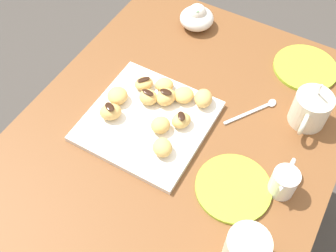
# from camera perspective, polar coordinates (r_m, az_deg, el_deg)

# --- Properties ---
(ground_plane) EXTENTS (8.00, 8.00, 0.00)m
(ground_plane) POSITION_cam_1_polar(r_m,az_deg,el_deg) (1.64, 0.82, -15.10)
(ground_plane) COLOR #423D38
(dining_table) EXTENTS (1.00, 0.78, 0.71)m
(dining_table) POSITION_cam_1_polar(r_m,az_deg,el_deg) (1.12, 1.17, -4.88)
(dining_table) COLOR brown
(dining_table) RESTS_ON ground_plane
(pastry_plate_square) EXTENTS (0.30, 0.30, 0.02)m
(pastry_plate_square) POSITION_cam_1_polar(r_m,az_deg,el_deg) (1.02, -2.91, 0.71)
(pastry_plate_square) COLOR white
(pastry_plate_square) RESTS_ON dining_table
(coffee_mug_cream_left) EXTENTS (0.13, 0.09, 0.14)m
(coffee_mug_cream_left) POSITION_cam_1_polar(r_m,az_deg,el_deg) (1.05, 19.78, 2.34)
(coffee_mug_cream_left) COLOR silver
(coffee_mug_cream_left) RESTS_ON dining_table
(coffee_mug_cream_right) EXTENTS (0.13, 0.09, 0.09)m
(coffee_mug_cream_right) POSITION_cam_1_polar(r_m,az_deg,el_deg) (0.84, 11.13, -17.06)
(coffee_mug_cream_right) COLOR silver
(coffee_mug_cream_right) RESTS_ON dining_table
(cream_pitcher_white) EXTENTS (0.10, 0.06, 0.07)m
(cream_pitcher_white) POSITION_cam_1_polar(r_m,az_deg,el_deg) (0.93, 16.34, -7.58)
(cream_pitcher_white) COLOR white
(cream_pitcher_white) RESTS_ON dining_table
(ice_cream_bowl) EXTENTS (0.10, 0.10, 0.08)m
(ice_cream_bowl) POSITION_cam_1_polar(r_m,az_deg,el_deg) (1.26, 4.16, 15.30)
(ice_cream_bowl) COLOR white
(ice_cream_bowl) RESTS_ON dining_table
(saucer_lime_left) EXTENTS (0.18, 0.18, 0.01)m
(saucer_lime_left) POSITION_cam_1_polar(r_m,az_deg,el_deg) (0.94, 9.34, -8.74)
(saucer_lime_left) COLOR #9EC633
(saucer_lime_left) RESTS_ON dining_table
(saucer_lime_right) EXTENTS (0.18, 0.18, 0.01)m
(saucer_lime_right) POSITION_cam_1_polar(r_m,az_deg,el_deg) (1.21, 19.09, 7.88)
(saucer_lime_right) COLOR #9EC633
(saucer_lime_right) RESTS_ON dining_table
(loose_spoon_near_saucer) EXTENTS (0.14, 0.10, 0.01)m
(loose_spoon_near_saucer) POSITION_cam_1_polar(r_m,az_deg,el_deg) (1.07, 12.65, 2.33)
(loose_spoon_near_saucer) COLOR silver
(loose_spoon_near_saucer) RESTS_ON dining_table
(beignet_0) EXTENTS (0.07, 0.06, 0.04)m
(beignet_0) POSITION_cam_1_polar(r_m,az_deg,el_deg) (1.03, 5.09, 3.98)
(beignet_0) COLOR #E5B260
(beignet_0) RESTS_ON pastry_plate_square
(beignet_1) EXTENTS (0.05, 0.06, 0.04)m
(beignet_1) POSITION_cam_1_polar(r_m,az_deg,el_deg) (1.03, -2.86, 4.15)
(beignet_1) COLOR #E5B260
(beignet_1) RESTS_ON pastry_plate_square
(chocolate_drizzle_1) EXTENTS (0.02, 0.04, 0.00)m
(chocolate_drizzle_1) POSITION_cam_1_polar(r_m,az_deg,el_deg) (1.02, -2.90, 4.84)
(chocolate_drizzle_1) COLOR black
(chocolate_drizzle_1) RESTS_ON beignet_1
(beignet_2) EXTENTS (0.07, 0.06, 0.03)m
(beignet_2) POSITION_cam_1_polar(r_m,az_deg,el_deg) (1.07, -3.50, 6.13)
(beignet_2) COLOR #E5B260
(beignet_2) RESTS_ON pastry_plate_square
(chocolate_drizzle_2) EXTENTS (0.04, 0.03, 0.00)m
(chocolate_drizzle_2) POSITION_cam_1_polar(r_m,az_deg,el_deg) (1.06, -3.54, 6.68)
(chocolate_drizzle_2) COLOR black
(chocolate_drizzle_2) RESTS_ON beignet_2
(beignet_3) EXTENTS (0.06, 0.06, 0.03)m
(beignet_3) POSITION_cam_1_polar(r_m,az_deg,el_deg) (0.99, 1.79, 0.88)
(beignet_3) COLOR #E5B260
(beignet_3) RESTS_ON pastry_plate_square
(chocolate_drizzle_3) EXTENTS (0.03, 0.03, 0.00)m
(chocolate_drizzle_3) POSITION_cam_1_polar(r_m,az_deg,el_deg) (0.98, 1.82, 1.50)
(chocolate_drizzle_3) COLOR black
(chocolate_drizzle_3) RESTS_ON beignet_3
(beignet_4) EXTENTS (0.06, 0.06, 0.04)m
(beignet_4) POSITION_cam_1_polar(r_m,az_deg,el_deg) (0.98, -1.08, 0.14)
(beignet_4) COLOR #E5B260
(beignet_4) RESTS_ON pastry_plate_square
(beignet_5) EXTENTS (0.07, 0.06, 0.04)m
(beignet_5) POSITION_cam_1_polar(r_m,az_deg,el_deg) (1.03, -0.30, 4.17)
(beignet_5) COLOR #E5B260
(beignet_5) RESTS_ON pastry_plate_square
(chocolate_drizzle_5) EXTENTS (0.02, 0.03, 0.00)m
(chocolate_drizzle_5) POSITION_cam_1_polar(r_m,az_deg,el_deg) (1.02, -0.30, 4.91)
(chocolate_drizzle_5) COLOR black
(chocolate_drizzle_5) RESTS_ON beignet_5
(beignet_6) EXTENTS (0.07, 0.07, 0.04)m
(beignet_6) POSITION_cam_1_polar(r_m,az_deg,el_deg) (1.01, -8.23, 2.03)
(beignet_6) COLOR #E5B260
(beignet_6) RESTS_ON pastry_plate_square
(chocolate_drizzle_6) EXTENTS (0.03, 0.04, 0.00)m
(chocolate_drizzle_6) POSITION_cam_1_polar(r_m,az_deg,el_deg) (1.00, -8.37, 2.74)
(chocolate_drizzle_6) COLOR black
(chocolate_drizzle_6) RESTS_ON beignet_6
(beignet_7) EXTENTS (0.08, 0.08, 0.04)m
(beignet_7) POSITION_cam_1_polar(r_m,az_deg,el_deg) (1.05, -7.25, 4.35)
(beignet_7) COLOR #E5B260
(beignet_7) RESTS_ON pastry_plate_square
(beignet_8) EXTENTS (0.07, 0.07, 0.04)m
(beignet_8) POSITION_cam_1_polar(r_m,az_deg,el_deg) (0.94, -0.79, -3.11)
(beignet_8) COLOR #E5B260
(beignet_8) RESTS_ON pastry_plate_square
(beignet_9) EXTENTS (0.07, 0.07, 0.03)m
(beignet_9) POSITION_cam_1_polar(r_m,az_deg,el_deg) (1.04, 2.27, 4.48)
(beignet_9) COLOR #E5B260
(beignet_9) RESTS_ON pastry_plate_square
(beignet_10) EXTENTS (0.06, 0.07, 0.03)m
(beignet_10) POSITION_cam_1_polar(r_m,az_deg,el_deg) (1.06, -0.53, 5.91)
(beignet_10) COLOR #E5B260
(beignet_10) RESTS_ON pastry_plate_square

